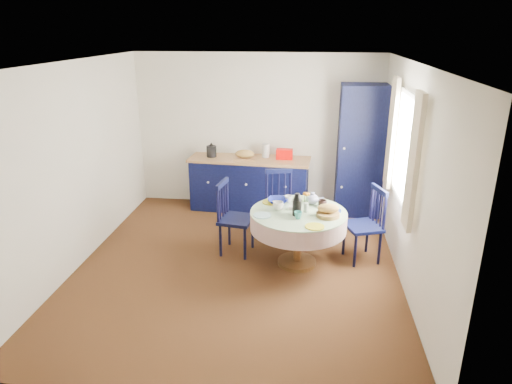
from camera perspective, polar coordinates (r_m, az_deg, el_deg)
floor at (r=5.89m, az=-2.33°, el=-9.19°), size 4.50×4.50×0.00m
ceiling at (r=5.16m, az=-2.73°, el=15.85°), size 4.50×4.50×0.00m
wall_back at (r=7.55m, az=0.21°, el=7.59°), size 4.00×0.02×2.50m
wall_left at (r=6.04m, az=-21.63°, el=2.98°), size 0.02×4.50×2.50m
wall_right at (r=5.45m, az=18.72°, el=1.62°), size 0.02×4.50×2.50m
window at (r=5.65m, az=17.99°, el=5.23°), size 0.10×1.74×1.45m
kitchen_counter at (r=7.50m, az=-0.81°, el=1.16°), size 1.98×0.73×1.11m
pantry_cabinet at (r=7.36m, az=12.98°, el=5.00°), size 0.72×0.53×2.07m
dining_table at (r=5.69m, az=5.40°, el=-3.58°), size 1.19×1.19×1.00m
chair_left at (r=6.04m, az=-2.84°, el=-3.17°), size 0.48×0.50×0.99m
chair_far at (r=6.53m, az=3.01°, el=-1.46°), size 0.51×0.50×0.96m
chair_right at (r=6.01m, az=13.59°, el=-3.92°), size 0.54×0.55×0.98m
mug_a at (r=5.66m, az=2.79°, el=-1.76°), size 0.13×0.13×0.11m
mug_b at (r=5.43m, az=5.29°, el=-2.91°), size 0.10×0.10×0.09m
mug_c at (r=5.83m, az=8.30°, el=-1.42°), size 0.11×0.11×0.09m
mug_d at (r=5.92m, az=4.08°, el=-0.88°), size 0.10×0.10×0.09m
cobalt_bowl at (r=5.89m, az=2.75°, el=-1.12°), size 0.26×0.26×0.06m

